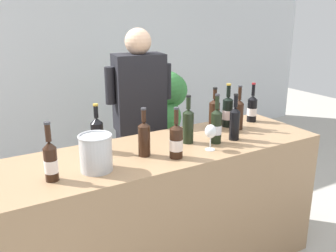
# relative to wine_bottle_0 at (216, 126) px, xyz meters

# --- Properties ---
(wall_back) EXTENTS (8.00, 0.10, 2.80)m
(wall_back) POSITION_rel_wine_bottle_0_xyz_m (-0.35, 2.69, 0.30)
(wall_back) COLOR silver
(wall_back) RESTS_ON ground_plane
(counter) EXTENTS (2.23, 0.70, 0.98)m
(counter) POSITION_rel_wine_bottle_0_xyz_m (-0.35, 0.09, -0.61)
(counter) COLOR #9E7A56
(counter) RESTS_ON ground_plane
(wine_bottle_0) EXTENTS (0.08, 0.08, 0.35)m
(wine_bottle_0) POSITION_rel_wine_bottle_0_xyz_m (0.00, 0.00, 0.00)
(wine_bottle_0) COLOR black
(wine_bottle_0) RESTS_ON counter
(wine_bottle_1) EXTENTS (0.08, 0.08, 0.32)m
(wine_bottle_1) POSITION_rel_wine_bottle_0_xyz_m (0.57, 0.27, -0.01)
(wine_bottle_1) COLOR black
(wine_bottle_1) RESTS_ON counter
(wine_bottle_2) EXTENTS (0.07, 0.07, 0.33)m
(wine_bottle_2) POSITION_rel_wine_bottle_0_xyz_m (-1.13, -0.03, -0.01)
(wine_bottle_2) COLOR black
(wine_bottle_2) RESTS_ON counter
(wine_bottle_3) EXTENTS (0.07, 0.07, 0.33)m
(wine_bottle_3) POSITION_rel_wine_bottle_0_xyz_m (0.15, -0.01, 0.00)
(wine_bottle_3) COLOR black
(wine_bottle_3) RESTS_ON counter
(wine_bottle_4) EXTENTS (0.08, 0.08, 0.32)m
(wine_bottle_4) POSITION_rel_wine_bottle_0_xyz_m (-0.38, -0.09, -0.01)
(wine_bottle_4) COLOR black
(wine_bottle_4) RESTS_ON counter
(wine_bottle_5) EXTENTS (0.08, 0.08, 0.34)m
(wine_bottle_5) POSITION_rel_wine_bottle_0_xyz_m (-0.17, 0.10, 0.01)
(wine_bottle_5) COLOR black
(wine_bottle_5) RESTS_ON counter
(wine_bottle_6) EXTENTS (0.07, 0.07, 0.34)m
(wine_bottle_6) POSITION_rel_wine_bottle_0_xyz_m (0.34, 0.16, 0.00)
(wine_bottle_6) COLOR black
(wine_bottle_6) RESTS_ON counter
(wine_bottle_7) EXTENTS (0.08, 0.08, 0.32)m
(wine_bottle_7) POSITION_rel_wine_bottle_0_xyz_m (-0.76, 0.26, -0.01)
(wine_bottle_7) COLOR black
(wine_bottle_7) RESTS_ON counter
(wine_bottle_8) EXTENTS (0.08, 0.08, 0.31)m
(wine_bottle_8) POSITION_rel_wine_bottle_0_xyz_m (-0.54, 0.04, -0.00)
(wine_bottle_8) COLOR black
(wine_bottle_8) RESTS_ON counter
(wine_bottle_9) EXTENTS (0.08, 0.08, 0.34)m
(wine_bottle_9) POSITION_rel_wine_bottle_0_xyz_m (0.31, 0.26, -0.00)
(wine_bottle_9) COLOR black
(wine_bottle_9) RESTS_ON counter
(wine_bottle_10) EXTENTS (0.08, 0.08, 0.33)m
(wine_bottle_10) POSITION_rel_wine_bottle_0_xyz_m (0.16, 0.24, 0.01)
(wine_bottle_10) COLOR black
(wine_bottle_10) RESTS_ON counter
(wine_glass) EXTENTS (0.08, 0.08, 0.17)m
(wine_glass) POSITION_rel_wine_bottle_0_xyz_m (-0.12, -0.09, -0.00)
(wine_glass) COLOR silver
(wine_glass) RESTS_ON counter
(ice_bucket) EXTENTS (0.19, 0.19, 0.22)m
(ice_bucket) POSITION_rel_wine_bottle_0_xyz_m (-0.88, -0.02, -0.02)
(ice_bucket) COLOR silver
(ice_bucket) RESTS_ON counter
(person_server) EXTENTS (0.56, 0.30, 1.73)m
(person_server) POSITION_rel_wine_bottle_0_xyz_m (-0.19, 0.80, -0.25)
(person_server) COLOR black
(person_server) RESTS_ON ground_plane
(potted_shrub) EXTENTS (0.56, 0.54, 1.29)m
(potted_shrub) POSITION_rel_wine_bottle_0_xyz_m (0.42, 1.49, -0.28)
(potted_shrub) COLOR brown
(potted_shrub) RESTS_ON ground_plane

